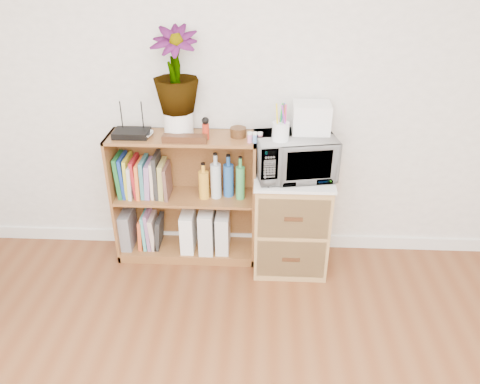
{
  "coord_description": "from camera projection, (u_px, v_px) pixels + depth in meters",
  "views": [
    {
      "loc": [
        0.18,
        -0.77,
        2.1
      ],
      "look_at": [
        0.05,
        1.95,
        0.62
      ],
      "focal_mm": 35.0,
      "sensor_mm": 36.0,
      "label": 1
    }
  ],
  "objects": [
    {
      "name": "file_box",
      "position": [
        128.0,
        228.0,
        3.47
      ],
      "size": [
        0.08,
        0.22,
        0.28
      ],
      "primitive_type": "cube",
      "color": "slate",
      "rests_on": "bookshelf"
    },
    {
      "name": "kokeshi_doll",
      "position": [
        206.0,
        131.0,
        3.03
      ],
      "size": [
        0.05,
        0.05,
        0.1
      ],
      "primitive_type": "cylinder",
      "color": "#A92714",
      "rests_on": "bookshelf"
    },
    {
      "name": "cookbooks",
      "position": [
        143.0,
        177.0,
        3.26
      ],
      "size": [
        0.36,
        0.2,
        0.31
      ],
      "color": "#1B672D",
      "rests_on": "bookshelf"
    },
    {
      "name": "lower_books",
      "position": [
        151.0,
        230.0,
        3.46
      ],
      "size": [
        0.17,
        0.19,
        0.29
      ],
      "color": "#D25025",
      "rests_on": "bookshelf"
    },
    {
      "name": "magazine_holder_mid",
      "position": [
        207.0,
        228.0,
        3.42
      ],
      "size": [
        0.1,
        0.26,
        0.33
      ],
      "primitive_type": "cube",
      "color": "silver",
      "rests_on": "bookshelf"
    },
    {
      "name": "magazine_holder_left",
      "position": [
        188.0,
        230.0,
        3.43
      ],
      "size": [
        0.09,
        0.24,
        0.3
      ],
      "primitive_type": "cube",
      "color": "white",
      "rests_on": "bookshelf"
    },
    {
      "name": "small_appliance",
      "position": [
        311.0,
        118.0,
        2.99
      ],
      "size": [
        0.24,
        0.2,
        0.19
      ],
      "primitive_type": "cube",
      "color": "white",
      "rests_on": "microwave"
    },
    {
      "name": "wicker_unit",
      "position": [
        291.0,
        222.0,
        3.28
      ],
      "size": [
        0.5,
        0.45,
        0.7
      ],
      "primitive_type": "cube",
      "color": "#9E7542",
      "rests_on": "ground"
    },
    {
      "name": "wooden_bowl",
      "position": [
        238.0,
        132.0,
        3.07
      ],
      "size": [
        0.11,
        0.11,
        0.06
      ],
      "primitive_type": "cylinder",
      "color": "#39200F",
      "rests_on": "bookshelf"
    },
    {
      "name": "paint_jars",
      "position": [
        255.0,
        138.0,
        2.98
      ],
      "size": [
        0.12,
        0.04,
        0.06
      ],
      "primitive_type": "cube",
      "color": "pink",
      "rests_on": "bookshelf"
    },
    {
      "name": "pen_cup",
      "position": [
        281.0,
        131.0,
        2.88
      ],
      "size": [
        0.1,
        0.1,
        0.12
      ],
      "primitive_type": "cylinder",
      "color": "white",
      "rests_on": "microwave"
    },
    {
      "name": "liquor_bottles",
      "position": [
        227.0,
        177.0,
        3.22
      ],
      "size": [
        0.39,
        0.07,
        0.32
      ],
      "color": "gold",
      "rests_on": "bookshelf"
    },
    {
      "name": "trinket_box",
      "position": [
        185.0,
        139.0,
        2.99
      ],
      "size": [
        0.29,
        0.07,
        0.05
      ],
      "primitive_type": "cube",
      "color": "#341F0E",
      "rests_on": "bookshelf"
    },
    {
      "name": "magazine_holder_right",
      "position": [
        223.0,
        231.0,
        3.42
      ],
      "size": [
        0.09,
        0.24,
        0.3
      ],
      "primitive_type": "cube",
      "color": "silver",
      "rests_on": "bookshelf"
    },
    {
      "name": "potted_plant",
      "position": [
        175.0,
        71.0,
        2.91
      ],
      "size": [
        0.3,
        0.3,
        0.53
      ],
      "primitive_type": "imported",
      "color": "#317C35",
      "rests_on": "plant_pot"
    },
    {
      "name": "plant_pot",
      "position": [
        179.0,
        123.0,
        3.07
      ],
      "size": [
        0.19,
        0.19,
        0.16
      ],
      "primitive_type": "cylinder",
      "color": "white",
      "rests_on": "bookshelf"
    },
    {
      "name": "skirting_board",
      "position": [
        236.0,
        238.0,
        3.63
      ],
      "size": [
        4.0,
        0.02,
        0.1
      ],
      "primitive_type": "cube",
      "color": "white",
      "rests_on": "ground"
    },
    {
      "name": "white_bowl",
      "position": [
        143.0,
        135.0,
        3.07
      ],
      "size": [
        0.13,
        0.13,
        0.03
      ],
      "primitive_type": "imported",
      "color": "white",
      "rests_on": "bookshelf"
    },
    {
      "name": "bookshelf",
      "position": [
        185.0,
        198.0,
        3.32
      ],
      "size": [
        1.0,
        0.3,
        0.95
      ],
      "primitive_type": "cube",
      "color": "brown",
      "rests_on": "ground"
    },
    {
      "name": "router",
      "position": [
        132.0,
        133.0,
        3.08
      ],
      "size": [
        0.23,
        0.16,
        0.04
      ],
      "primitive_type": "cube",
      "color": "black",
      "rests_on": "bookshelf"
    },
    {
      "name": "microwave",
      "position": [
        295.0,
        156.0,
        3.03
      ],
      "size": [
        0.55,
        0.43,
        0.28
      ],
      "primitive_type": "imported",
      "rotation": [
        0.0,
        0.0,
        0.19
      ],
      "color": "white",
      "rests_on": "wicker_unit"
    }
  ]
}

